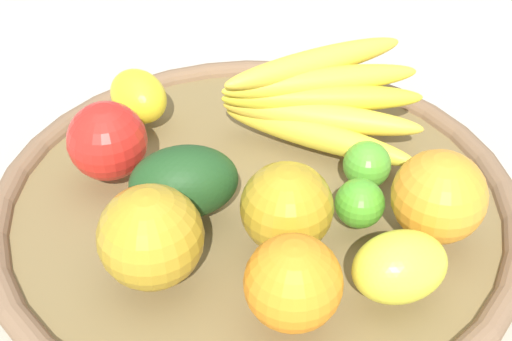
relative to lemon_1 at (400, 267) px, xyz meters
The scene contains 13 objects.
ground_plane 0.17m from the lemon_1, 26.84° to the left, with size 2.40×2.40×0.00m, color #BAB5A5.
basket 0.16m from the lemon_1, 26.84° to the left, with size 0.46×0.46×0.04m.
lemon_1 is the anchor object (origin of this frame).
orange_0 0.08m from the lemon_1, 45.52° to the right, with size 0.07×0.07×0.07m, color orange.
apple_0 0.10m from the lemon_1, 42.35° to the left, with size 0.07×0.07×0.07m, color #B18F21.
banana_bunch 0.21m from the lemon_1, ahead, with size 0.15×0.19×0.07m.
apple_1 0.18m from the lemon_1, 70.48° to the left, with size 0.08×0.08×0.08m, color #B59024.
lime_0 0.08m from the lemon_1, ahead, with size 0.04×0.04×0.04m, color green.
apple_2 0.27m from the lemon_1, 44.57° to the left, with size 0.07×0.07×0.07m, color red.
lime_1 0.13m from the lemon_1, 10.71° to the right, with size 0.04×0.04×0.04m, color #54AA2F.
avocado 0.18m from the lemon_1, 46.68° to the left, with size 0.09×0.06×0.06m, color #1E471D.
orange_1 0.08m from the lemon_1, 92.44° to the left, with size 0.07×0.07×0.07m, color orange.
lemon_0 0.31m from the lemon_1, 29.43° to the left, with size 0.07×0.05×0.05m, color yellow.
Camera 1 is at (-0.45, 0.11, 0.43)m, focal length 49.38 mm.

